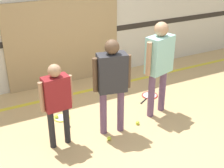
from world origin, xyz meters
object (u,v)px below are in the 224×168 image
at_px(person_student_left, 57,97).
at_px(person_student_right, 159,59).
at_px(tennis_ball_by_spare_racket, 57,117).
at_px(tennis_ball_stray_left, 138,123).
at_px(racket_second_spare, 149,96).
at_px(tennis_ball_near_instructor, 109,138).
at_px(person_instructor, 112,78).
at_px(racket_spare_on_floor, 62,118).

bearing_deg(person_student_left, person_student_right, -0.96).
distance_m(tennis_ball_by_spare_racket, tennis_ball_stray_left, 1.42).
relative_size(person_student_right, racket_second_spare, 2.99).
bearing_deg(person_student_right, tennis_ball_near_instructor, 1.82).
distance_m(person_instructor, tennis_ball_stray_left, 1.06).
relative_size(racket_spare_on_floor, tennis_ball_near_instructor, 7.75).
bearing_deg(person_student_right, racket_spare_on_floor, -36.26).
xyz_separation_m(person_student_right, racket_second_spare, (0.25, 0.58, -1.03)).
bearing_deg(person_student_left, racket_second_spare, 13.81).
bearing_deg(tennis_ball_near_instructor, person_student_right, 17.94).
relative_size(person_instructor, tennis_ball_stray_left, 23.90).
relative_size(person_student_left, tennis_ball_by_spare_racket, 20.26).
distance_m(person_instructor, person_student_left, 0.88).
bearing_deg(racket_second_spare, tennis_ball_stray_left, 14.62).
height_order(person_student_left, tennis_ball_near_instructor, person_student_left).
bearing_deg(racket_second_spare, person_student_right, 35.72).
distance_m(person_student_left, tennis_ball_stray_left, 1.56).
bearing_deg(tennis_ball_stray_left, tennis_ball_by_spare_racket, 145.22).
height_order(person_student_left, tennis_ball_stray_left, person_student_left).
distance_m(person_student_right, tennis_ball_stray_left, 1.14).
distance_m(racket_spare_on_floor, tennis_ball_stray_left, 1.33).
bearing_deg(racket_spare_on_floor, tennis_ball_by_spare_racket, -119.66).
relative_size(racket_spare_on_floor, racket_second_spare, 0.91).
xyz_separation_m(person_student_left, tennis_ball_near_instructor, (0.71, -0.26, -0.79)).
bearing_deg(tennis_ball_stray_left, person_instructor, 177.02).
distance_m(person_student_right, racket_second_spare, 1.20).
height_order(person_student_left, racket_second_spare, person_student_left).
bearing_deg(tennis_ball_by_spare_racket, tennis_ball_stray_left, -34.78).
bearing_deg(person_student_left, racket_spare_on_floor, 64.99).
bearing_deg(tennis_ball_near_instructor, tennis_ball_by_spare_racket, 118.55).
bearing_deg(person_instructor, tennis_ball_stray_left, 8.58).
xyz_separation_m(person_instructor, racket_second_spare, (1.22, 0.74, -0.97)).
bearing_deg(tennis_ball_near_instructor, racket_spare_on_floor, 115.54).
bearing_deg(person_student_right, tennis_ball_by_spare_racket, -36.53).
relative_size(person_student_left, person_student_right, 0.80).
height_order(tennis_ball_by_spare_racket, tennis_ball_stray_left, same).
distance_m(person_student_left, person_student_right, 1.86).
bearing_deg(person_student_right, tennis_ball_stray_left, 4.73).
bearing_deg(tennis_ball_stray_left, tennis_ball_near_instructor, -164.44).
bearing_deg(racket_second_spare, tennis_ball_near_instructor, 3.22).
height_order(person_instructor, tennis_ball_by_spare_racket, person_instructor).
xyz_separation_m(tennis_ball_near_instructor, tennis_ball_by_spare_racket, (-0.54, 0.99, 0.00)).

